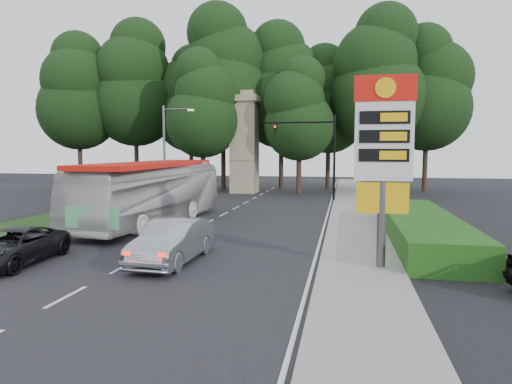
% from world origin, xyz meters
% --- Properties ---
extents(ground, '(120.00, 120.00, 0.00)m').
position_xyz_m(ground, '(0.00, 0.00, 0.00)').
color(ground, black).
rests_on(ground, ground).
extents(road_surface, '(14.00, 80.00, 0.02)m').
position_xyz_m(road_surface, '(0.00, 12.00, 0.01)').
color(road_surface, black).
rests_on(road_surface, ground).
extents(sidewalk_right, '(3.00, 80.00, 0.12)m').
position_xyz_m(sidewalk_right, '(8.50, 12.00, 0.06)').
color(sidewalk_right, gray).
rests_on(sidewalk_right, ground).
extents(grass_verge_left, '(5.00, 50.00, 0.02)m').
position_xyz_m(grass_verge_left, '(-9.50, 18.00, 0.01)').
color(grass_verge_left, '#193814').
rests_on(grass_verge_left, ground).
extents(hedge, '(3.00, 14.00, 1.20)m').
position_xyz_m(hedge, '(11.50, 8.00, 0.60)').
color(hedge, '#174512').
rests_on(hedge, ground).
extents(gas_station_pylon, '(2.10, 0.45, 6.85)m').
position_xyz_m(gas_station_pylon, '(9.20, 1.99, 4.45)').
color(gas_station_pylon, '#59595E').
rests_on(gas_station_pylon, ground).
extents(traffic_signal_mast, '(6.10, 0.35, 7.20)m').
position_xyz_m(traffic_signal_mast, '(5.68, 24.00, 4.67)').
color(traffic_signal_mast, black).
rests_on(traffic_signal_mast, ground).
extents(streetlight_signs, '(2.75, 0.98, 8.00)m').
position_xyz_m(streetlight_signs, '(-6.99, 22.01, 4.44)').
color(streetlight_signs, '#59595E').
rests_on(streetlight_signs, ground).
extents(monument, '(3.00, 3.00, 10.05)m').
position_xyz_m(monument, '(-2.00, 30.00, 5.10)').
color(monument, gray).
rests_on(monument, ground).
extents(tree_far_west, '(8.96, 8.96, 17.60)m').
position_xyz_m(tree_far_west, '(-22.00, 33.00, 10.68)').
color(tree_far_west, '#2D2116').
rests_on(tree_far_west, ground).
extents(tree_west_mid, '(9.80, 9.80, 19.25)m').
position_xyz_m(tree_west_mid, '(-16.00, 35.00, 11.69)').
color(tree_west_mid, '#2D2116').
rests_on(tree_west_mid, ground).
extents(tree_west_near, '(8.40, 8.40, 16.50)m').
position_xyz_m(tree_west_near, '(-10.00, 37.00, 10.02)').
color(tree_west_near, '#2D2116').
rests_on(tree_west_near, ground).
extents(tree_center_left, '(10.08, 10.08, 19.80)m').
position_xyz_m(tree_center_left, '(-5.00, 33.00, 12.02)').
color(tree_center_left, '#2D2116').
rests_on(tree_center_left, ground).
extents(tree_center_right, '(9.24, 9.24, 18.15)m').
position_xyz_m(tree_center_right, '(1.00, 35.00, 11.02)').
color(tree_center_right, '#2D2116').
rests_on(tree_center_right, ground).
extents(tree_east_near, '(8.12, 8.12, 15.95)m').
position_xyz_m(tree_east_near, '(6.00, 37.00, 9.68)').
color(tree_east_near, '#2D2116').
rests_on(tree_east_near, ground).
extents(tree_east_mid, '(9.52, 9.52, 18.70)m').
position_xyz_m(tree_east_mid, '(11.00, 33.00, 11.35)').
color(tree_east_mid, '#2D2116').
rests_on(tree_east_mid, ground).
extents(tree_far_east, '(8.68, 8.68, 17.05)m').
position_xyz_m(tree_far_east, '(16.00, 35.00, 10.35)').
color(tree_far_east, '#2D2116').
rests_on(tree_far_east, ground).
extents(tree_monument_left, '(7.28, 7.28, 14.30)m').
position_xyz_m(tree_monument_left, '(-6.00, 29.00, 8.68)').
color(tree_monument_left, '#2D2116').
rests_on(tree_monument_left, ground).
extents(tree_monument_right, '(6.72, 6.72, 13.20)m').
position_xyz_m(tree_monument_right, '(3.50, 29.50, 8.01)').
color(tree_monument_right, '#2D2116').
rests_on(tree_monument_right, ground).
extents(transit_bus, '(4.30, 13.14, 3.59)m').
position_xyz_m(transit_bus, '(-3.04, 9.86, 1.80)').
color(transit_bus, beige).
rests_on(transit_bus, ground).
extents(sedan_silver, '(1.89, 5.02, 1.64)m').
position_xyz_m(sedan_silver, '(1.50, 1.55, 0.82)').
color(sedan_silver, '#9FA1A7').
rests_on(sedan_silver, ground).
extents(suv_charcoal, '(2.51, 4.96, 1.35)m').
position_xyz_m(suv_charcoal, '(-4.24, 0.08, 0.67)').
color(suv_charcoal, black).
rests_on(suv_charcoal, ground).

